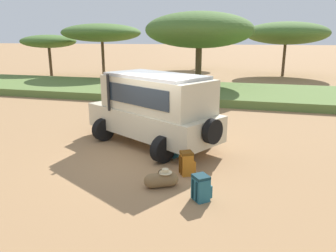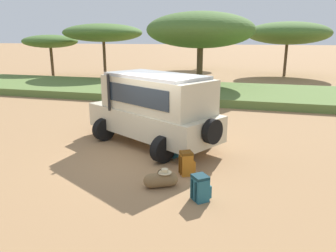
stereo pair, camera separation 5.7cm
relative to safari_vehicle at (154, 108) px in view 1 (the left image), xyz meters
name	(u,v)px [view 1 (the left image)]	position (x,y,z in m)	size (l,w,h in m)	color
ground_plane	(149,156)	(0.19, -1.18, -1.29)	(320.00, 320.00, 0.00)	#9E754C
grass_bank	(206,92)	(0.19, 10.19, -1.07)	(120.00, 7.00, 0.44)	#5B7538
safari_vehicle	(154,108)	(0.00, 0.00, 0.00)	(5.31, 4.04, 2.44)	beige
backpack_beside_front_wheel	(201,188)	(2.27, -3.55, -1.00)	(0.50, 0.50, 0.60)	#235B6B
backpack_cluster_center	(173,148)	(0.95, -1.01, -1.02)	(0.43, 0.40, 0.57)	#235B6B
backpack_near_rear_wheel	(187,163)	(1.65, -2.24, -0.98)	(0.48, 0.45, 0.65)	#B26619
duffel_bag_low_black_case	(161,180)	(1.20, -3.15, -1.11)	(0.81, 0.60, 0.47)	brown
acacia_tree_far_left	(48,41)	(-15.67, 16.80, 1.92)	(5.13, 4.70, 3.82)	brown
acacia_tree_left_mid	(102,33)	(-9.91, 16.21, 2.66)	(6.66, 7.00, 4.73)	brown
acacia_tree_centre_back	(197,36)	(-3.80, 27.92, 2.44)	(5.61, 4.94, 4.64)	brown
acacia_tree_right_mid	(199,30)	(-0.77, 12.46, 2.77)	(7.29, 7.58, 5.28)	brown
acacia_tree_far_right	(286,33)	(5.49, 23.13, 2.66)	(7.66, 7.41, 5.00)	brown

